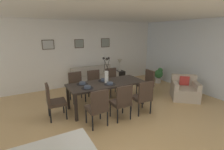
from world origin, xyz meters
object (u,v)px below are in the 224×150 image
object	(u,v)px
dining_chair_head_east	(147,82)
bowl_near_left	(87,87)
dining_chair_mid_right	(112,80)
bowl_far_left	(110,83)
dining_table	(107,85)
bowl_near_right	(82,83)
dining_chair_near_left	(98,106)
dining_chair_far_left	(122,101)
side_table	(120,77)
dining_chair_mid_left	(143,96)
bowl_far_right	(104,80)
table_lamp	(120,62)
dining_chair_near_right	(76,85)
sofa	(94,80)
framed_picture_center	(79,44)
dining_chair_far_right	(95,83)
framed_picture_right	(105,43)
centerpiece_vase	(106,73)
potted_plant	(159,75)
framed_picture_left	(48,45)
dining_chair_head_west	(53,100)
armchair	(185,90)

from	to	relation	value
dining_chair_head_east	bowl_near_left	world-z (taller)	dining_chair_head_east
dining_chair_mid_right	bowl_far_left	size ratio (longest dim) A/B	5.41
dining_table	bowl_near_right	size ratio (longest dim) A/B	12.94
dining_chair_near_left	bowl_far_left	size ratio (longest dim) A/B	5.41
dining_chair_far_left	side_table	size ratio (longest dim) A/B	1.77
dining_chair_mid_left	dining_chair_mid_right	xyz separation A→B (m)	(-0.01, 1.67, 0.00)
bowl_far_right	table_lamp	distance (m)	2.34
dining_chair_near_right	side_table	bearing A→B (deg)	24.36
dining_chair_near_right	bowl_near_right	distance (m)	0.73
dining_chair_mid_left	sofa	size ratio (longest dim) A/B	0.53
bowl_far_right	framed_picture_center	world-z (taller)	framed_picture_center
dining_chair_mid_left	table_lamp	size ratio (longest dim) A/B	1.80
dining_chair_far_right	sofa	size ratio (longest dim) A/B	0.53
bowl_near_right	framed_picture_right	size ratio (longest dim) A/B	0.43
dining_chair_head_east	centerpiece_vase	distance (m)	1.62
dining_table	centerpiece_vase	bearing A→B (deg)	55.35
table_lamp	side_table	bearing A→B (deg)	-116.57
dining_table	bowl_near_left	distance (m)	0.70
potted_plant	framed_picture_center	bearing A→B (deg)	156.24
dining_chair_head_east	bowl_near_right	xyz separation A→B (m)	(-2.20, 0.17, 0.27)
dining_table	bowl_far_left	world-z (taller)	bowl_far_left
bowl_far_right	dining_chair_near_left	bearing A→B (deg)	-122.25
bowl_near_left	bowl_near_right	bearing A→B (deg)	90.00
dining_chair_far_left	framed_picture_left	distance (m)	3.62
dining_chair_near_right	dining_chair_mid_left	bearing A→B (deg)	-53.38
dining_chair_head_west	framed_picture_right	size ratio (longest dim) A/B	2.34
dining_chair_head_east	framed_picture_right	size ratio (longest dim) A/B	2.34
sofa	side_table	distance (m)	1.21
bowl_far_right	side_table	xyz separation A→B (m)	(1.61, 1.69, -0.52)
bowl_near_right	dining_chair_head_west	bearing A→B (deg)	-167.72
framed_picture_center	dining_chair_head_east	bearing A→B (deg)	-56.64
dining_table	side_table	size ratio (longest dim) A/B	4.23
dining_chair_head_east	sofa	distance (m)	2.18
bowl_near_right	dining_chair_mid_left	bearing A→B (deg)	-38.72
framed_picture_left	potted_plant	bearing A→B (deg)	-17.69
dining_chair_mid_right	bowl_near_left	size ratio (longest dim) A/B	5.41
dining_chair_near_right	dining_chair_far_left	bearing A→B (deg)	-70.24
dining_table	potted_plant	world-z (taller)	dining_table
bowl_near_right	table_lamp	world-z (taller)	table_lamp
bowl_far_right	framed_picture_left	bearing A→B (deg)	118.24
armchair	framed_picture_right	distance (m)	3.65
centerpiece_vase	side_table	distance (m)	2.59
table_lamp	framed_picture_right	distance (m)	1.05
dining_chair_far_left	framed_picture_right	distance (m)	3.63
side_table	potted_plant	size ratio (longest dim) A/B	0.78
dining_chair_head_west	framed_picture_right	distance (m)	3.74
dining_chair_far_right	dining_chair_mid_right	distance (m)	0.66
dining_chair_near_right	dining_chair_far_left	xyz separation A→B (m)	(0.62, -1.73, 0.00)
potted_plant	bowl_far_right	bearing A→B (deg)	-165.06
framed_picture_left	bowl_far_right	bearing A→B (deg)	-61.76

